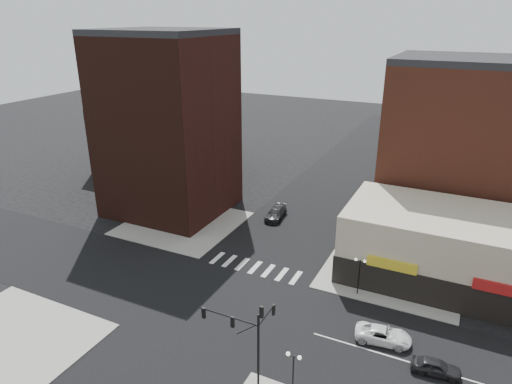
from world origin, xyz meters
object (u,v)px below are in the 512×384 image
at_px(street_lamp_ne, 360,267).
at_px(dark_sedan_north, 276,213).
at_px(dark_sedan_east, 436,367).
at_px(white_suv, 383,335).
at_px(traffic_signal, 249,331).
at_px(street_lamp_se_a, 293,365).

xyz_separation_m(street_lamp_ne, dark_sedan_north, (-15.44, 13.91, -2.51)).
bearing_deg(dark_sedan_east, street_lamp_ne, 39.37).
bearing_deg(white_suv, traffic_signal, 130.24).
bearing_deg(dark_sedan_east, traffic_signal, 112.75).
relative_size(street_lamp_se_a, dark_sedan_north, 0.77).
distance_m(street_lamp_se_a, dark_sedan_east, 12.52).
bearing_deg(street_lamp_se_a, dark_sedan_north, 115.77).
distance_m(traffic_signal, street_lamp_ne, 16.62).
relative_size(street_lamp_se_a, dark_sedan_east, 1.05).
distance_m(street_lamp_ne, white_suv, 7.84).
xyz_separation_m(white_suv, dark_sedan_north, (-19.35, 20.19, 0.09)).
relative_size(street_lamp_se_a, street_lamp_ne, 1.00).
height_order(traffic_signal, street_lamp_se_a, traffic_signal).
relative_size(street_lamp_ne, dark_sedan_east, 1.05).
height_order(street_lamp_ne, white_suv, street_lamp_ne).
bearing_deg(traffic_signal, white_suv, 47.75).
distance_m(traffic_signal, street_lamp_se_a, 4.12).
height_order(traffic_signal, street_lamp_ne, traffic_signal).
height_order(street_lamp_se_a, dark_sedan_north, street_lamp_se_a).
bearing_deg(white_suv, street_lamp_se_a, 145.69).
relative_size(street_lamp_ne, white_suv, 0.84).
bearing_deg(white_suv, street_lamp_ne, 24.39).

